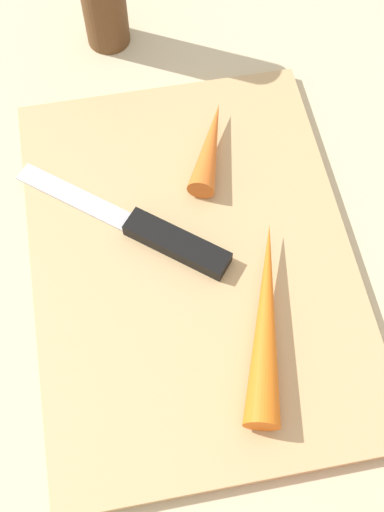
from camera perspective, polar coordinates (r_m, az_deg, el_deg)
ground_plane at (r=0.54m, az=0.00°, el=-0.58°), size 1.40×1.40×0.00m
cutting_board at (r=0.53m, az=0.00°, el=-0.29°), size 0.36×0.26×0.01m
knife at (r=0.53m, az=-2.58°, el=1.67°), size 0.14×0.17×0.01m
carrot_long at (r=0.49m, az=6.51°, el=-5.41°), size 0.16×0.07×0.03m
carrot_short at (r=0.57m, az=1.60°, el=9.66°), size 0.10×0.06×0.02m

